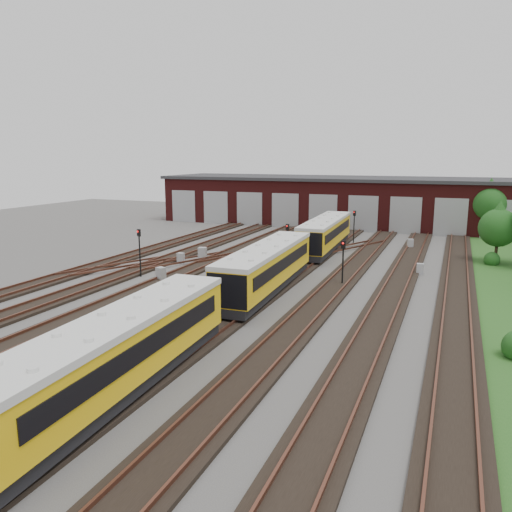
% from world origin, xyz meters
% --- Properties ---
extents(ground, '(120.00, 120.00, 0.00)m').
position_xyz_m(ground, '(0.00, 0.00, 0.00)').
color(ground, '#494744').
rests_on(ground, ground).
extents(track_network, '(30.40, 70.00, 0.33)m').
position_xyz_m(track_network, '(-0.17, 0.59, 0.11)').
color(track_network, black).
rests_on(track_network, ground).
extents(maintenance_shed, '(51.00, 12.50, 6.35)m').
position_xyz_m(maintenance_shed, '(-0.01, 39.97, 3.20)').
color(maintenance_shed, '#4C1313').
rests_on(maintenance_shed, ground).
extents(metro_train, '(3.08, 46.02, 2.88)m').
position_xyz_m(metro_train, '(2.00, 3.49, 1.80)').
color(metro_train, black).
rests_on(metro_train, ground).
extents(signal_mast_0, '(0.31, 0.29, 3.68)m').
position_xyz_m(signal_mast_0, '(-8.65, 4.19, 2.34)').
color(signal_mast_0, black).
rests_on(signal_mast_0, ground).
extents(signal_mast_1, '(0.30, 0.28, 3.16)m').
position_xyz_m(signal_mast_1, '(-0.35, 14.87, 2.04)').
color(signal_mast_1, black).
rests_on(signal_mast_1, ground).
extents(signal_mast_2, '(0.30, 0.29, 3.52)m').
position_xyz_m(signal_mast_2, '(3.71, 24.81, 2.24)').
color(signal_mast_2, black).
rests_on(signal_mast_2, ground).
extents(signal_mast_3, '(0.31, 0.29, 3.27)m').
position_xyz_m(signal_mast_3, '(6.32, 7.34, 2.11)').
color(signal_mast_3, black).
rests_on(signal_mast_3, ground).
extents(relay_cabinet_0, '(0.60, 0.51, 0.93)m').
position_xyz_m(relay_cabinet_0, '(-8.23, 9.53, 0.46)').
color(relay_cabinet_0, '#9FA1A4').
rests_on(relay_cabinet_0, ground).
extents(relay_cabinet_1, '(0.78, 0.69, 1.14)m').
position_xyz_m(relay_cabinet_1, '(-7.18, 11.53, 0.57)').
color(relay_cabinet_1, '#9FA1A4').
rests_on(relay_cabinet_1, ground).
extents(relay_cabinet_2, '(0.76, 0.69, 1.03)m').
position_xyz_m(relay_cabinet_2, '(-6.46, 3.63, 0.52)').
color(relay_cabinet_2, '#9FA1A4').
rests_on(relay_cabinet_2, ground).
extents(relay_cabinet_3, '(0.69, 0.62, 0.96)m').
position_xyz_m(relay_cabinet_3, '(9.51, 24.35, 0.48)').
color(relay_cabinet_3, '#9FA1A4').
rests_on(relay_cabinet_3, ground).
extents(relay_cabinet_4, '(0.56, 0.48, 0.89)m').
position_xyz_m(relay_cabinet_4, '(11.26, 12.90, 0.45)').
color(relay_cabinet_4, '#9FA1A4').
rests_on(relay_cabinet_4, ground).
extents(tree_0, '(4.07, 4.07, 6.74)m').
position_xyz_m(tree_0, '(16.99, 35.00, 4.33)').
color(tree_0, '#2E2015').
rests_on(tree_0, ground).
extents(tree_1, '(3.26, 3.26, 5.40)m').
position_xyz_m(tree_1, '(17.02, 19.98, 3.47)').
color(tree_1, '#2E2015').
rests_on(tree_1, ground).
extents(bush_1, '(1.31, 1.31, 1.31)m').
position_xyz_m(bush_1, '(16.67, 18.90, 0.66)').
color(bush_1, '#164213').
rests_on(bush_1, ground).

